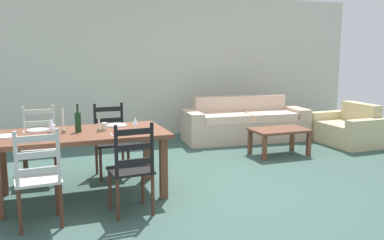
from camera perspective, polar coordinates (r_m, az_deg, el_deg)
ground_plane at (r=5.18m, az=-0.04°, el=-9.29°), size 9.60×9.60×0.02m
wall_far at (r=8.08m, az=-8.30°, el=7.24°), size 9.60×0.16×2.70m
dining_table at (r=4.86m, az=-14.92°, el=-2.64°), size 1.90×0.96×0.75m
dining_chair_near_left at (r=4.19m, az=-20.29°, el=-7.47°), size 0.45×0.43×0.96m
dining_chair_near_right at (r=4.27m, az=-8.23°, el=-6.63°), size 0.44×0.42×0.96m
dining_chair_far_left at (r=5.64m, az=-20.08°, el=-3.16°), size 0.44×0.42×0.96m
dining_chair_far_right at (r=5.65m, az=-11.03°, el=-2.73°), size 0.43×0.41×0.96m
dinner_plate_near_left at (r=4.57m, az=-20.28°, el=-2.43°), size 0.24×0.24×0.02m
fork_near_left at (r=4.58m, az=-22.15°, el=-2.61°), size 0.02×0.17×0.01m
dinner_plate_near_right at (r=4.66m, az=-9.15°, el=-1.75°), size 0.24×0.24×0.02m
fork_near_right at (r=4.63m, az=-10.97°, el=-1.94°), size 0.02×0.17×0.01m
dinner_plate_far_left at (r=5.07m, az=-20.32°, el=-1.32°), size 0.24×0.24×0.02m
fork_far_left at (r=5.07m, az=-22.01°, el=-1.48°), size 0.02×0.17×0.01m
dinner_plate_far_right at (r=5.14m, az=-10.26°, el=-0.72°), size 0.24×0.24×0.02m
fork_far_right at (r=5.12m, az=-11.91°, el=-0.88°), size 0.03×0.17×0.01m
dinner_plate_head_west at (r=4.83m, az=-24.21°, el=-2.07°), size 0.24×0.24×0.02m
wine_bottle at (r=4.84m, az=-15.32°, el=-0.23°), size 0.07×0.07×0.32m
wine_glass_near_left at (r=4.69m, az=-18.66°, el=-0.80°), size 0.06×0.06×0.16m
wine_glass_near_right at (r=4.77m, az=-7.77°, el=-0.20°), size 0.06×0.06×0.16m
wine_glass_far_left at (r=4.93m, az=-18.71°, el=-0.30°), size 0.06×0.06×0.16m
coffee_cup_primary at (r=4.88m, az=-11.88°, el=-0.89°), size 0.07×0.07×0.09m
coffee_cup_secondary at (r=4.88m, az=-18.52°, el=-1.18°), size 0.07×0.07×0.09m
candle_tall at (r=4.83m, az=-17.15°, el=-0.79°), size 0.05×0.05×0.28m
candle_short at (r=4.82m, az=-12.57°, el=-1.12°), size 0.05×0.05×0.15m
couch at (r=7.85m, az=7.13°, el=-0.57°), size 2.34×1.01×0.80m
coffee_table at (r=6.80m, az=11.86°, el=-1.73°), size 0.90×0.56×0.42m
armchair_upholstered at (r=7.98m, az=20.72°, el=-1.27°), size 0.81×1.17×0.72m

